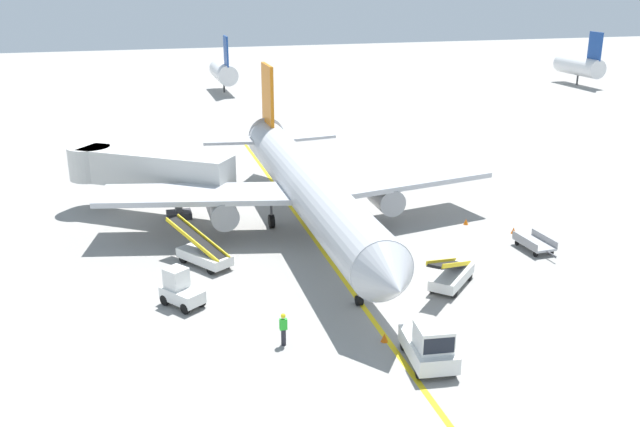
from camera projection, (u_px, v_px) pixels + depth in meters
ground_plane at (384, 318)px, 36.79m from camera, size 300.00×300.00×0.00m
taxi_line_yellow at (345, 281)px, 41.19m from camera, size 1.78×79.99×0.01m
airliner at (306, 185)px, 48.17m from camera, size 28.61×35.25×10.10m
jet_bridge at (139, 168)px, 51.87m from camera, size 11.88×9.46×4.85m
pushback_tug at (430, 345)px, 32.08m from camera, size 2.32×3.80×2.20m
baggage_tug_near_wing at (180, 289)px, 37.95m from camera, size 2.45×2.71×2.10m
belt_loader_forward_hold at (451, 275)px, 40.23m from camera, size 4.44×4.39×2.59m
belt_loader_aft_hold at (203, 253)px, 43.31m from camera, size 3.74×4.89×2.59m
baggage_cart_loaded at (534, 243)px, 45.78m from camera, size 1.66×3.79×0.94m
ground_crew_marshaller at (283, 328)px, 33.81m from camera, size 0.36×0.24×1.70m
safety_cone_nose_left at (513, 230)px, 48.82m from camera, size 0.36×0.36×0.44m
safety_cone_nose_right at (466, 222)px, 50.58m from camera, size 0.36×0.36×0.44m
safety_cone_wingtip_left at (384, 338)px, 34.34m from camera, size 0.36×0.36×0.44m
distant_aircraft_mid_right at (224, 71)px, 107.19m from camera, size 3.00×10.10×8.80m
distant_aircraft_far_right at (580, 65)px, 114.48m from camera, size 3.00×10.10×8.80m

